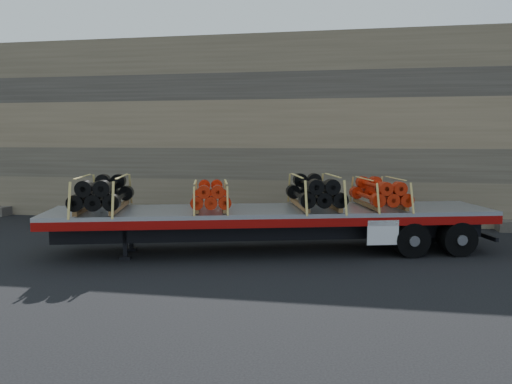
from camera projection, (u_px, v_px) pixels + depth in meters
ground at (298, 254)px, 13.68m from camera, size 120.00×120.00×0.00m
rock_wall at (315, 130)px, 19.67m from camera, size 44.00×3.00×7.00m
trailer at (271, 230)px, 13.92m from camera, size 12.33×5.53×1.22m
bundle_front at (103, 194)px, 13.39m from camera, size 1.89×2.76×0.89m
bundle_midfront at (211, 196)px, 13.67m from camera, size 1.55×2.26×0.73m
bundle_midrear at (315, 192)px, 13.93m from camera, size 1.86×2.72×0.88m
bundle_rear at (379, 193)px, 14.10m from camera, size 1.67×2.44×0.79m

